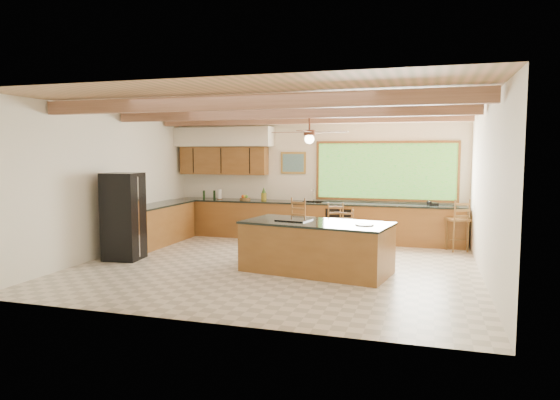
% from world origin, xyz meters
% --- Properties ---
extents(ground, '(7.20, 7.20, 0.00)m').
position_xyz_m(ground, '(0.00, 0.00, 0.00)').
color(ground, beige).
rests_on(ground, ground).
extents(room_shell, '(7.27, 6.54, 3.02)m').
position_xyz_m(room_shell, '(-0.17, 0.65, 2.21)').
color(room_shell, '#EEE5CD').
rests_on(room_shell, ground).
extents(counter_run, '(7.12, 3.10, 1.25)m').
position_xyz_m(counter_run, '(-0.82, 2.52, 0.46)').
color(counter_run, brown).
rests_on(counter_run, ground).
extents(island, '(2.74, 1.63, 0.91)m').
position_xyz_m(island, '(0.82, -0.26, 0.45)').
color(island, brown).
rests_on(island, ground).
extents(refrigerator, '(0.73, 0.71, 1.71)m').
position_xyz_m(refrigerator, '(-3.05, -0.32, 0.86)').
color(refrigerator, black).
rests_on(refrigerator, ground).
extents(bar_stool_a, '(0.51, 0.51, 1.15)m').
position_xyz_m(bar_stool_a, '(0.10, 1.54, 0.68)').
color(bar_stool_a, brown).
rests_on(bar_stool_a, ground).
extents(bar_stool_b, '(0.50, 0.50, 1.07)m').
position_xyz_m(bar_stool_b, '(0.78, 1.54, 0.64)').
color(bar_stool_b, brown).
rests_on(bar_stool_b, ground).
extents(bar_stool_c, '(0.34, 0.34, 0.94)m').
position_xyz_m(bar_stool_c, '(1.08, 1.55, 0.55)').
color(bar_stool_c, brown).
rests_on(bar_stool_c, ground).
extents(bar_stool_d, '(0.54, 0.54, 1.13)m').
position_xyz_m(bar_stool_d, '(3.30, 2.39, 0.67)').
color(bar_stool_d, brown).
rests_on(bar_stool_d, ground).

